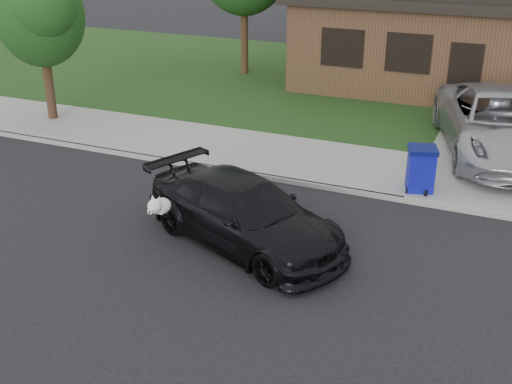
% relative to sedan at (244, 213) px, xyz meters
% --- Properties ---
extents(ground, '(120.00, 120.00, 0.00)m').
position_rel_sedan_xyz_m(ground, '(-1.26, -0.30, -0.66)').
color(ground, black).
rests_on(ground, ground).
extents(sidewalk, '(60.00, 3.00, 0.12)m').
position_rel_sedan_xyz_m(sidewalk, '(-1.26, 4.70, -0.60)').
color(sidewalk, gray).
rests_on(sidewalk, ground).
extents(curb, '(60.00, 0.12, 0.12)m').
position_rel_sedan_xyz_m(curb, '(-1.26, 3.20, -0.60)').
color(curb, gray).
rests_on(curb, ground).
extents(lawn, '(60.00, 13.00, 0.13)m').
position_rel_sedan_xyz_m(lawn, '(-1.26, 12.70, -0.59)').
color(lawn, '#193814').
rests_on(lawn, ground).
extents(sedan, '(4.88, 3.43, 1.31)m').
position_rel_sedan_xyz_m(sedan, '(0.00, 0.00, 0.00)').
color(sedan, black).
rests_on(sedan, ground).
extents(minivan, '(4.32, 6.56, 1.67)m').
position_rel_sedan_xyz_m(minivan, '(4.17, 6.91, 0.32)').
color(minivan, '#A9ABB0').
rests_on(minivan, driveway).
extents(recycling_bin, '(0.79, 0.79, 1.05)m').
position_rel_sedan_xyz_m(recycling_bin, '(2.72, 3.73, -0.01)').
color(recycling_bin, '#0D1097').
rests_on(recycling_bin, sidewalk).
extents(house, '(12.60, 8.60, 4.65)m').
position_rel_sedan_xyz_m(house, '(2.74, 14.70, 1.48)').
color(house, '#422B1C').
rests_on(house, ground).
extents(tree_2, '(2.73, 2.60, 4.59)m').
position_rel_sedan_xyz_m(tree_2, '(-8.64, 4.81, 2.61)').
color(tree_2, '#332114').
rests_on(tree_2, ground).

